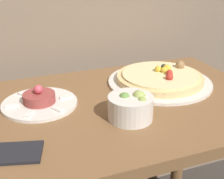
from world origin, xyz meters
name	(u,v)px	position (x,y,z in m)	size (l,w,h in m)	color
dining_table	(114,139)	(0.00, 0.32, 0.62)	(1.03, 0.65, 0.76)	brown
pizza_plate	(160,79)	(0.22, 0.42, 0.77)	(0.38, 0.38, 0.07)	silver
tartare_plate	(40,101)	(-0.22, 0.40, 0.77)	(0.24, 0.24, 0.07)	silver
small_bowl	(131,107)	(0.01, 0.22, 0.79)	(0.13, 0.13, 0.08)	silver
napkin	(11,153)	(-0.33, 0.16, 0.76)	(0.16, 0.12, 0.01)	black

